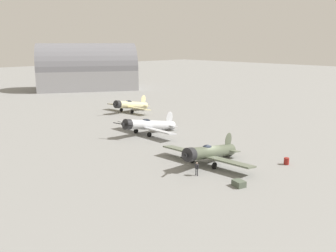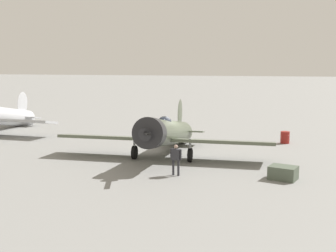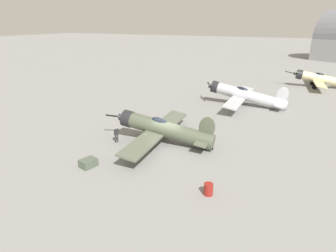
{
  "view_description": "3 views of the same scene",
  "coord_description": "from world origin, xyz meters",
  "px_view_note": "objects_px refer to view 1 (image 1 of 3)",
  "views": [
    {
      "loc": [
        -33.76,
        -27.97,
        14.62
      ],
      "look_at": [
        5.38,
        13.48,
        1.6
      ],
      "focal_mm": 39.3,
      "sensor_mm": 36.0,
      "label": 1
    },
    {
      "loc": [
        -24.64,
        -7.51,
        5.47
      ],
      "look_at": [
        0.0,
        0.0,
        1.8
      ],
      "focal_mm": 45.53,
      "sensor_mm": 36.0,
      "label": 2
    },
    {
      "loc": [
        11.01,
        -23.46,
        11.17
      ],
      "look_at": [
        0.0,
        0.0,
        1.8
      ],
      "focal_mm": 31.3,
      "sensor_mm": 36.0,
      "label": 3
    }
  ],
  "objects_px": {
    "airplane_foreground": "(209,152)",
    "equipment_crate": "(239,183)",
    "ground_crew_mechanic": "(197,167)",
    "airplane_mid_apron": "(149,125)",
    "airplane_far_line": "(130,105)",
    "fuel_drum": "(286,161)"
  },
  "relations": [
    {
      "from": "ground_crew_mechanic",
      "to": "equipment_crate",
      "type": "height_order",
      "value": "ground_crew_mechanic"
    },
    {
      "from": "airplane_mid_apron",
      "to": "airplane_far_line",
      "type": "xyz_separation_m",
      "value": [
        9.68,
        17.46,
        0.02
      ]
    },
    {
      "from": "airplane_mid_apron",
      "to": "airplane_foreground",
      "type": "bearing_deg",
      "value": 74.58
    },
    {
      "from": "airplane_foreground",
      "to": "ground_crew_mechanic",
      "type": "bearing_deg",
      "value": 19.36
    },
    {
      "from": "airplane_far_line",
      "to": "airplane_mid_apron",
      "type": "bearing_deg",
      "value": 54.68
    },
    {
      "from": "airplane_far_line",
      "to": "fuel_drum",
      "type": "xyz_separation_m",
      "value": [
        -7.44,
        -40.83,
        -1.07
      ]
    },
    {
      "from": "fuel_drum",
      "to": "airplane_far_line",
      "type": "bearing_deg",
      "value": 79.68
    },
    {
      "from": "equipment_crate",
      "to": "fuel_drum",
      "type": "xyz_separation_m",
      "value": [
        10.04,
        0.22,
        0.1
      ]
    },
    {
      "from": "airplane_far_line",
      "to": "fuel_drum",
      "type": "bearing_deg",
      "value": 73.37
    },
    {
      "from": "airplane_foreground",
      "to": "airplane_mid_apron",
      "type": "bearing_deg",
      "value": -109.06
    },
    {
      "from": "airplane_foreground",
      "to": "airplane_far_line",
      "type": "bearing_deg",
      "value": -116.58
    },
    {
      "from": "airplane_far_line",
      "to": "ground_crew_mechanic",
      "type": "xyz_separation_m",
      "value": [
        -18.28,
        -35.87,
        -0.54
      ]
    },
    {
      "from": "airplane_foreground",
      "to": "fuel_drum",
      "type": "xyz_separation_m",
      "value": [
        6.7,
        -6.74,
        -1.01
      ]
    },
    {
      "from": "equipment_crate",
      "to": "airplane_mid_apron",
      "type": "bearing_deg",
      "value": 71.71
    },
    {
      "from": "ground_crew_mechanic",
      "to": "equipment_crate",
      "type": "distance_m",
      "value": 5.27
    },
    {
      "from": "ground_crew_mechanic",
      "to": "airplane_mid_apron",
      "type": "bearing_deg",
      "value": -106.67
    },
    {
      "from": "airplane_mid_apron",
      "to": "airplane_far_line",
      "type": "height_order",
      "value": "airplane_far_line"
    },
    {
      "from": "airplane_mid_apron",
      "to": "airplane_far_line",
      "type": "bearing_deg",
      "value": -119.41
    },
    {
      "from": "airplane_foreground",
      "to": "equipment_crate",
      "type": "distance_m",
      "value": 7.8
    },
    {
      "from": "airplane_mid_apron",
      "to": "equipment_crate",
      "type": "distance_m",
      "value": 24.86
    },
    {
      "from": "ground_crew_mechanic",
      "to": "fuel_drum",
      "type": "height_order",
      "value": "ground_crew_mechanic"
    },
    {
      "from": "airplane_far_line",
      "to": "ground_crew_mechanic",
      "type": "relative_size",
      "value": 7.52
    }
  ]
}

